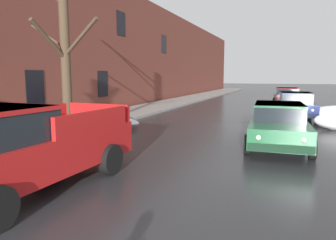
{
  "coord_description": "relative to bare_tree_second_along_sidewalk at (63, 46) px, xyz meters",
  "views": [
    {
      "loc": [
        2.49,
        2.91,
        2.31
      ],
      "look_at": [
        -0.9,
        11.65,
        0.98
      ],
      "focal_mm": 33.6,
      "sensor_mm": 36.0,
      "label": 1
    }
  ],
  "objects": [
    {
      "name": "snow_bank_mid_block_left",
      "position": [
        0.16,
        -2.58,
        -3.05
      ],
      "size": [
        2.95,
        1.39,
        0.63
      ],
      "color": "white",
      "rests_on": "ground"
    },
    {
      "name": "sedan_maroon_parked_far_down_block",
      "position": [
        7.45,
        15.49,
        -2.6
      ],
      "size": [
        2.19,
        4.47,
        1.42
      ],
      "color": "maroon",
      "rests_on": "ground"
    },
    {
      "name": "bare_tree_second_along_sidewalk",
      "position": [
        0.0,
        0.0,
        0.0
      ],
      "size": [
        3.54,
        2.02,
        6.46
      ],
      "color": "#423323",
      "rests_on": "ground"
    },
    {
      "name": "sedan_darkblue_parked_kerbside_mid",
      "position": [
        7.93,
        9.0,
        -2.61
      ],
      "size": [
        2.22,
        4.21,
        1.42
      ],
      "color": "navy",
      "rests_on": "ground"
    },
    {
      "name": "snow_bank_near_corner_left",
      "position": [
        0.06,
        2.75,
        -3.09
      ],
      "size": [
        3.07,
        1.4,
        0.75
      ],
      "color": "white",
      "rests_on": "ground"
    },
    {
      "name": "left_sidewalk_slab",
      "position": [
        -1.52,
        5.77,
        -3.29
      ],
      "size": [
        3.18,
        80.0,
        0.13
      ],
      "primitive_type": "cube",
      "color": "gray",
      "rests_on": "ground"
    },
    {
      "name": "sedan_green_parked_kerbside_close",
      "position": [
        7.31,
        1.39,
        -2.6
      ],
      "size": [
        2.14,
        4.4,
        1.42
      ],
      "color": "#1E5633",
      "rests_on": "ground"
    },
    {
      "name": "pickup_truck_red_approaching_near_lane",
      "position": [
        2.71,
        -4.71,
        -2.48
      ],
      "size": [
        2.36,
        5.2,
        1.76
      ],
      "color": "red",
      "rests_on": "ground"
    },
    {
      "name": "brick_townhouse_facade",
      "position": [
        -3.6,
        5.78,
        0.79
      ],
      "size": [
        0.63,
        80.0,
        8.3
      ],
      "color": "brown",
      "rests_on": "ground"
    }
  ]
}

